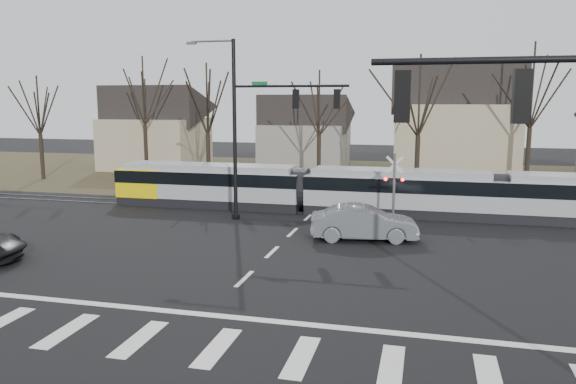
# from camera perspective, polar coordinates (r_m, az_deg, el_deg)

# --- Properties ---
(ground) EXTENTS (140.00, 140.00, 0.00)m
(ground) POSITION_cam_1_polar(r_m,az_deg,el_deg) (20.24, -6.27, -10.48)
(ground) COLOR black
(grass_verge) EXTENTS (140.00, 28.00, 0.01)m
(grass_verge) POSITION_cam_1_polar(r_m,az_deg,el_deg) (50.75, 6.29, 1.51)
(grass_verge) COLOR #38331E
(grass_verge) RESTS_ON ground
(crosswalk) EXTENTS (27.00, 2.60, 0.01)m
(crosswalk) POSITION_cam_1_polar(r_m,az_deg,el_deg) (16.82, -11.14, -14.82)
(crosswalk) COLOR silver
(crosswalk) RESTS_ON ground
(stop_line) EXTENTS (28.00, 0.35, 0.01)m
(stop_line) POSITION_cam_1_polar(r_m,az_deg,el_deg) (18.67, -8.23, -12.23)
(stop_line) COLOR silver
(stop_line) RESTS_ON ground
(lane_dashes) EXTENTS (0.18, 30.00, 0.01)m
(lane_dashes) POSITION_cam_1_polar(r_m,az_deg,el_deg) (35.16, 2.76, -1.90)
(lane_dashes) COLOR silver
(lane_dashes) RESTS_ON ground
(rail_pair) EXTENTS (90.00, 1.52, 0.06)m
(rail_pair) POSITION_cam_1_polar(r_m,az_deg,el_deg) (34.96, 2.70, -1.93)
(rail_pair) COLOR #59595E
(rail_pair) RESTS_ON ground
(tram) EXTENTS (36.05, 2.68, 2.73)m
(tram) POSITION_cam_1_polar(r_m,az_deg,el_deg) (34.30, 10.98, 0.17)
(tram) COLOR gray
(tram) RESTS_ON ground
(sedan) EXTENTS (3.46, 5.80, 1.72)m
(sedan) POSITION_cam_1_polar(r_m,az_deg,el_deg) (27.95, 7.73, -3.12)
(sedan) COLOR slate
(sedan) RESTS_ON ground
(signal_pole_far) EXTENTS (9.28, 0.44, 10.20)m
(signal_pole_far) POSITION_cam_1_polar(r_m,az_deg,el_deg) (31.69, -2.72, 7.25)
(signal_pole_far) COLOR black
(signal_pole_far) RESTS_ON ground
(rail_crossing_signal) EXTENTS (1.08, 0.36, 4.00)m
(rail_crossing_signal) POSITION_cam_1_polar(r_m,az_deg,el_deg) (31.08, 10.70, -0.02)
(rail_crossing_signal) COLOR #59595B
(rail_crossing_signal) RESTS_ON ground
(tree_row) EXTENTS (59.20, 7.20, 10.00)m
(tree_row) POSITION_cam_1_polar(r_m,az_deg,el_deg) (44.13, 7.94, 6.83)
(tree_row) COLOR black
(tree_row) RESTS_ON ground
(house_a) EXTENTS (9.72, 8.64, 8.60)m
(house_a) POSITION_cam_1_polar(r_m,az_deg,el_deg) (58.35, -13.33, 6.72)
(house_a) COLOR gray
(house_a) RESTS_ON ground
(house_b) EXTENTS (8.64, 7.56, 7.65)m
(house_b) POSITION_cam_1_polar(r_m,az_deg,el_deg) (55.17, 1.75, 6.32)
(house_b) COLOR slate
(house_b) RESTS_ON ground
(house_c) EXTENTS (10.80, 8.64, 10.10)m
(house_c) POSITION_cam_1_polar(r_m,az_deg,el_deg) (50.92, 16.72, 7.11)
(house_c) COLOR gray
(house_c) RESTS_ON ground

